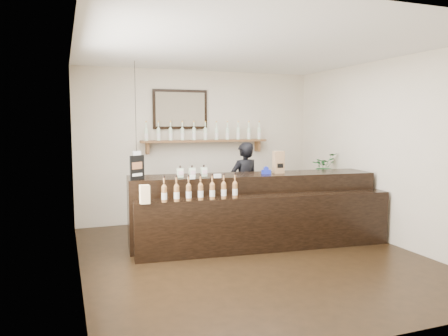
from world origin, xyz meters
TOP-DOWN VIEW (x-y plane):
  - ground at (0.00, 0.00)m, footprint 5.00×5.00m
  - room_shell at (0.00, 0.00)m, footprint 5.00×5.00m
  - back_wall_decor at (-0.15, 2.37)m, footprint 2.66×0.96m
  - counter at (0.32, 0.56)m, footprint 3.82×1.36m
  - promo_sign at (-1.45, 0.63)m, footprint 0.22×0.14m
  - paper_bag at (0.74, 0.66)m, footprint 0.16×0.13m
  - tape_dispenser at (0.52, 0.63)m, footprint 0.15×0.08m
  - side_cabinet at (2.00, 1.32)m, footprint 0.52×0.64m
  - potted_plant at (2.00, 1.32)m, footprint 0.55×0.52m
  - shopkeeper at (0.54, 1.55)m, footprint 0.69×0.52m

SIDE VIEW (x-z plane):
  - ground at x=0.00m, z-range 0.00..0.00m
  - side_cabinet at x=2.00m, z-range 0.00..0.81m
  - counter at x=0.32m, z-range -0.12..1.11m
  - shopkeeper at x=0.54m, z-range 0.00..1.70m
  - potted_plant at x=2.00m, z-range 0.81..1.29m
  - tape_dispenser at x=0.52m, z-range 1.04..1.16m
  - promo_sign at x=-1.45m, z-range 1.06..1.39m
  - paper_bag at x=0.74m, z-range 1.06..1.40m
  - room_shell at x=0.00m, z-range -0.80..4.20m
  - back_wall_decor at x=-0.15m, z-range 0.91..2.60m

